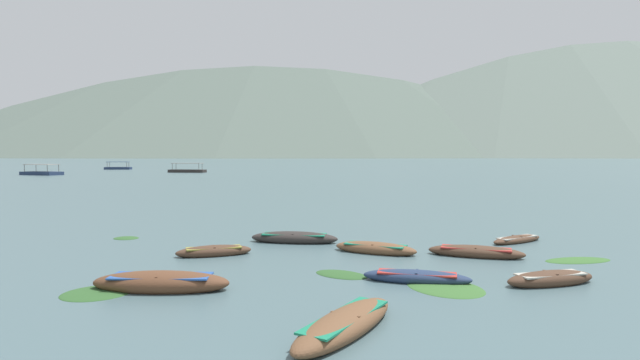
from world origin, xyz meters
The scene contains 21 objects.
ground_plane centered at (0.00, 1500.00, 0.00)m, with size 6000.00×6000.00×0.00m, color #476066.
mountain_1 centered at (-817.39, 1490.66, 140.48)m, with size 1228.16×1228.16×280.96m, color #56665B.
mountain_2 centered at (-144.74, 1726.36, 274.60)m, with size 2178.58×2178.58×549.19m, color #56665B.
mountain_3 centered at (607.53, 1590.34, 290.21)m, with size 1930.15×1930.15×580.42m, color slate.
rowboat_0 centered at (-0.17, 18.80, 0.21)m, with size 4.44×1.83×0.67m.
rowboat_1 centered at (7.73, 15.51, 0.18)m, with size 4.10×2.34×0.58m.
rowboat_2 centered at (4.46, 11.22, 0.16)m, with size 3.75×1.74×0.50m.
rowboat_3 centered at (3.55, 16.24, 0.19)m, with size 3.86×2.62×0.59m.
rowboat_4 centered at (-3.40, 15.57, 0.17)m, with size 3.34×1.96×0.54m.
rowboat_5 centered at (1.88, 6.43, 0.20)m, with size 3.24×4.45×0.64m.
rowboat_6 centered at (-3.83, 10.12, 0.23)m, with size 4.38×1.41×0.74m.
rowboat_7 centered at (8.84, 10.99, 0.18)m, with size 3.44×1.89×0.56m.
rowboat_8 centered at (10.78, 18.97, 0.13)m, with size 3.30×2.55×0.42m.
ferry_0 centered at (-60.65, 101.69, 0.45)m, with size 9.70×6.64×2.54m.
ferry_1 centered at (-61.66, 143.69, 0.45)m, with size 7.70×3.02×2.54m.
ferry_2 centered at (-33.34, 117.68, 0.45)m, with size 9.40×4.06×2.54m.
weed_patch_0 centered at (1.95, 12.18, 0.00)m, with size 2.04×1.20×0.14m, color #2D5628.
weed_patch_1 centered at (11.62, 14.70, 0.00)m, with size 2.88×1.23×0.14m, color #38662D.
weed_patch_3 centered at (5.24, 10.50, 0.00)m, with size 2.74×2.18×0.14m, color #38662D.
weed_patch_4 centered at (-8.91, 19.84, 0.00)m, with size 1.29×1.10×0.14m, color #2D5628.
weed_patch_5 centered at (-5.70, 9.70, 0.00)m, with size 1.90×2.12×0.14m, color #2D5628.
Camera 1 is at (1.43, -5.39, 4.27)m, focal length 27.90 mm.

